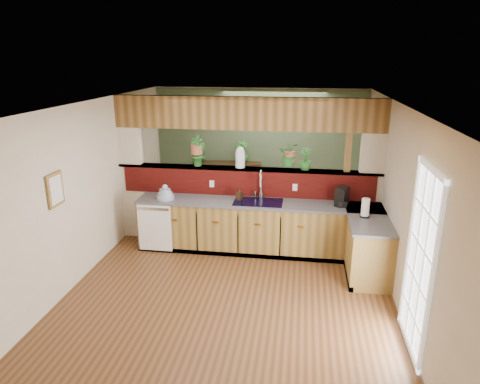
# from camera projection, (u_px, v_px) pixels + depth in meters

# --- Properties ---
(ground) EXTENTS (4.60, 7.00, 0.01)m
(ground) POSITION_uv_depth(u_px,v_px,m) (235.00, 277.00, 6.56)
(ground) COLOR #57341B
(ground) RESTS_ON ground
(ceiling) EXTENTS (4.60, 7.00, 0.01)m
(ceiling) POSITION_uv_depth(u_px,v_px,m) (234.00, 105.00, 5.78)
(ceiling) COLOR brown
(ceiling) RESTS_ON ground
(wall_back) EXTENTS (4.60, 0.02, 2.60)m
(wall_back) POSITION_uv_depth(u_px,v_px,m) (259.00, 148.00, 9.47)
(wall_back) COLOR beige
(wall_back) RESTS_ON ground
(wall_front) EXTENTS (4.60, 0.02, 2.60)m
(wall_front) POSITION_uv_depth(u_px,v_px,m) (152.00, 358.00, 2.87)
(wall_front) COLOR beige
(wall_front) RESTS_ON ground
(wall_left) EXTENTS (0.02, 7.00, 2.60)m
(wall_left) POSITION_uv_depth(u_px,v_px,m) (85.00, 190.00, 6.49)
(wall_left) COLOR beige
(wall_left) RESTS_ON ground
(wall_right) EXTENTS (0.02, 7.00, 2.60)m
(wall_right) POSITION_uv_depth(u_px,v_px,m) (400.00, 204.00, 5.85)
(wall_right) COLOR beige
(wall_right) RESTS_ON ground
(pass_through_partition) EXTENTS (4.60, 0.21, 2.60)m
(pass_through_partition) POSITION_uv_depth(u_px,v_px,m) (248.00, 179.00, 7.47)
(pass_through_partition) COLOR beige
(pass_through_partition) RESTS_ON ground
(pass_through_ledge) EXTENTS (4.60, 0.21, 0.04)m
(pass_through_ledge) POSITION_uv_depth(u_px,v_px,m) (246.00, 169.00, 7.42)
(pass_through_ledge) COLOR brown
(pass_through_ledge) RESTS_ON ground
(header_beam) EXTENTS (4.60, 0.15, 0.55)m
(header_beam) POSITION_uv_depth(u_px,v_px,m) (247.00, 113.00, 7.13)
(header_beam) COLOR brown
(header_beam) RESTS_ON ground
(sage_backwall) EXTENTS (4.55, 0.02, 2.55)m
(sage_backwall) POSITION_uv_depth(u_px,v_px,m) (259.00, 148.00, 9.45)
(sage_backwall) COLOR #475C3F
(sage_backwall) RESTS_ON ground
(countertop) EXTENTS (4.14, 1.52, 0.90)m
(countertop) POSITION_uv_depth(u_px,v_px,m) (292.00, 231.00, 7.13)
(countertop) COLOR brown
(countertop) RESTS_ON ground
(dishwasher) EXTENTS (0.58, 0.03, 0.82)m
(dishwasher) POSITION_uv_depth(u_px,v_px,m) (155.00, 228.00, 7.26)
(dishwasher) COLOR white
(dishwasher) RESTS_ON ground
(navy_sink) EXTENTS (0.82, 0.50, 0.18)m
(navy_sink) POSITION_uv_depth(u_px,v_px,m) (258.00, 206.00, 7.20)
(navy_sink) COLOR black
(navy_sink) RESTS_ON countertop
(french_door) EXTENTS (0.06, 1.02, 2.16)m
(french_door) POSITION_uv_depth(u_px,v_px,m) (419.00, 264.00, 4.71)
(french_door) COLOR white
(french_door) RESTS_ON ground
(framed_print) EXTENTS (0.04, 0.35, 0.45)m
(framed_print) POSITION_uv_depth(u_px,v_px,m) (55.00, 190.00, 5.66)
(framed_print) COLOR brown
(framed_print) RESTS_ON wall_left
(faucet) EXTENTS (0.23, 0.23, 0.52)m
(faucet) POSITION_uv_depth(u_px,v_px,m) (261.00, 184.00, 7.23)
(faucet) COLOR #B7B7B2
(faucet) RESTS_ON countertop
(dish_stack) EXTENTS (0.30, 0.30, 0.26)m
(dish_stack) POSITION_uv_depth(u_px,v_px,m) (165.00, 194.00, 7.30)
(dish_stack) COLOR #94A0C0
(dish_stack) RESTS_ON countertop
(soap_dispenser) EXTENTS (0.12, 0.12, 0.21)m
(soap_dispenser) POSITION_uv_depth(u_px,v_px,m) (240.00, 194.00, 7.25)
(soap_dispenser) COLOR #3B2415
(soap_dispenser) RESTS_ON countertop
(coffee_maker) EXTENTS (0.16, 0.28, 0.31)m
(coffee_maker) POSITION_uv_depth(u_px,v_px,m) (342.00, 197.00, 6.97)
(coffee_maker) COLOR black
(coffee_maker) RESTS_ON countertop
(paper_towel) EXTENTS (0.15, 0.15, 0.31)m
(paper_towel) POSITION_uv_depth(u_px,v_px,m) (365.00, 208.00, 6.47)
(paper_towel) COLOR black
(paper_towel) RESTS_ON countertop
(glass_jar) EXTENTS (0.16, 0.16, 0.36)m
(glass_jar) POSITION_uv_depth(u_px,v_px,m) (240.00, 157.00, 7.38)
(glass_jar) COLOR silver
(glass_jar) RESTS_ON pass_through_ledge
(ledge_plant_left) EXTENTS (0.29, 0.27, 0.43)m
(ledge_plant_left) POSITION_uv_depth(u_px,v_px,m) (199.00, 154.00, 7.47)
(ledge_plant_left) COLOR #236123
(ledge_plant_left) RESTS_ON pass_through_ledge
(ledge_plant_right) EXTENTS (0.26, 0.26, 0.38)m
(ledge_plant_right) POSITION_uv_depth(u_px,v_px,m) (306.00, 159.00, 7.22)
(ledge_plant_right) COLOR #236123
(ledge_plant_right) RESTS_ON pass_through_ledge
(hanging_plant_a) EXTENTS (0.24, 0.19, 0.54)m
(hanging_plant_a) POSITION_uv_depth(u_px,v_px,m) (196.00, 140.00, 7.40)
(hanging_plant_a) COLOR brown
(hanging_plant_a) RESTS_ON header_beam
(hanging_plant_b) EXTENTS (0.40, 0.36, 0.53)m
(hanging_plant_b) POSITION_uv_depth(u_px,v_px,m) (290.00, 144.00, 7.18)
(hanging_plant_b) COLOR brown
(hanging_plant_b) RESTS_ON header_beam
(shelving_console) EXTENTS (1.53, 0.59, 1.00)m
(shelving_console) POSITION_uv_depth(u_px,v_px,m) (227.00, 184.00, 9.57)
(shelving_console) COLOR black
(shelving_console) RESTS_ON ground
(shelf_plant_a) EXTENTS (0.21, 0.15, 0.38)m
(shelf_plant_a) POSITION_uv_depth(u_px,v_px,m) (202.00, 153.00, 9.44)
(shelf_plant_a) COLOR #236123
(shelf_plant_a) RESTS_ON shelving_console
(shelf_plant_b) EXTENTS (0.28, 0.28, 0.49)m
(shelf_plant_b) POSITION_uv_depth(u_px,v_px,m) (242.00, 152.00, 9.30)
(shelf_plant_b) COLOR #236123
(shelf_plant_b) RESTS_ON shelving_console
(floor_plant) EXTENTS (0.68, 0.62, 0.67)m
(floor_plant) POSITION_uv_depth(u_px,v_px,m) (283.00, 206.00, 8.66)
(floor_plant) COLOR #236123
(floor_plant) RESTS_ON ground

